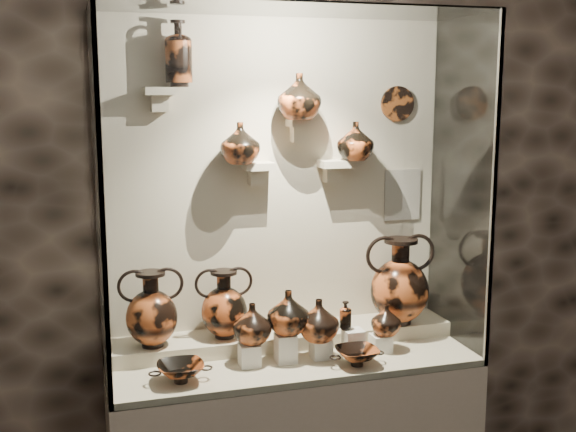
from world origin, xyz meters
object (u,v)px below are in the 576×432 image
object	(u,v)px
kylix_left	(181,371)
jug_e	(386,320)
amphora_left	(151,309)
ovoid_vase_c	(355,141)
jug_a	(252,323)
ovoid_vase_b	(299,96)
amphora_mid	(224,304)
jug_b	(288,312)
amphora_right	(400,281)
ovoid_vase_a	(240,143)
lekythos_small	(345,314)
kylix_right	(357,355)
jug_c	(319,320)
lekythos_tall	(178,49)

from	to	relation	value
kylix_left	jug_e	bearing A→B (deg)	-8.56
amphora_left	ovoid_vase_c	size ratio (longest dim) A/B	1.89
jug_a	ovoid_vase_b	size ratio (longest dim) A/B	0.86
amphora_mid	kylix_left	distance (m)	0.44
jug_a	jug_e	distance (m)	0.65
jug_a	jug_b	bearing A→B (deg)	-10.67
amphora_right	amphora_mid	bearing A→B (deg)	178.02
amphora_mid	amphora_right	xyz separation A→B (m)	(0.88, -0.04, 0.06)
jug_a	ovoid_vase_a	xyz separation A→B (m)	(0.01, 0.23, 0.79)
lekythos_small	kylix_right	distance (m)	0.21
jug_a	jug_b	xyz separation A→B (m)	(0.17, -0.00, 0.04)
ovoid_vase_b	ovoid_vase_c	size ratio (longest dim) A/B	1.15
amphora_left	jug_c	bearing A→B (deg)	1.50
lekythos_tall	ovoid_vase_a	xyz separation A→B (m)	(0.27, -0.03, -0.42)
lekythos_small	ovoid_vase_a	world-z (taller)	ovoid_vase_a
jug_a	jug_c	world-z (taller)	jug_c
amphora_right	ovoid_vase_a	size ratio (longest dim) A/B	2.28
kylix_left	ovoid_vase_a	bearing A→B (deg)	30.88
jug_a	ovoid_vase_a	distance (m)	0.82
amphora_right	jug_a	bearing A→B (deg)	-168.39
jug_e	amphora_right	bearing A→B (deg)	72.94
lekythos_tall	ovoid_vase_b	size ratio (longest dim) A/B	1.54
amphora_left	jug_c	world-z (taller)	amphora_left
amphora_mid	amphora_right	distance (m)	0.88
kylix_left	ovoid_vase_b	world-z (taller)	ovoid_vase_b
amphora_right	lekythos_tall	size ratio (longest dim) A/B	1.33
jug_e	ovoid_vase_a	distance (m)	1.08
jug_c	kylix_left	world-z (taller)	jug_c
amphora_mid	jug_e	distance (m)	0.77
amphora_left	jug_a	world-z (taller)	amphora_left
jug_c	ovoid_vase_b	distance (m)	1.04
kylix_left	ovoid_vase_a	size ratio (longest dim) A/B	1.34
amphora_right	kylix_left	world-z (taller)	amphora_right
amphora_right	ovoid_vase_b	bearing A→B (deg)	172.70
amphora_left	kylix_right	world-z (taller)	amphora_left
lekythos_small	lekythos_tall	size ratio (longest dim) A/B	0.46
lekythos_small	kylix_left	world-z (taller)	lekythos_small
kylix_right	lekythos_tall	distance (m)	1.58
ovoid_vase_a	ovoid_vase_b	bearing A→B (deg)	12.32
jug_c	lekythos_small	distance (m)	0.15
amphora_mid	kylix_left	bearing A→B (deg)	-131.88
lekythos_small	ovoid_vase_b	distance (m)	1.03
amphora_left	ovoid_vase_a	xyz separation A→B (m)	(0.43, 0.06, 0.74)
ovoid_vase_b	amphora_left	bearing A→B (deg)	-157.35
ovoid_vase_a	ovoid_vase_b	size ratio (longest dim) A/B	0.90
amphora_right	kylix_left	bearing A→B (deg)	-165.98
ovoid_vase_c	amphora_mid	bearing A→B (deg)	159.62
amphora_left	jug_b	world-z (taller)	amphora_left
amphora_mid	jug_b	world-z (taller)	amphora_mid
amphora_right	lekythos_tall	bearing A→B (deg)	174.98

